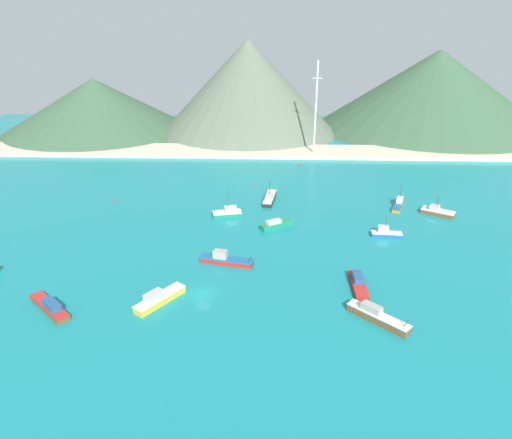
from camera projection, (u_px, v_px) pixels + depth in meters
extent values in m
cube|color=teal|center=(221.00, 226.00, 108.34)|extent=(260.00, 280.00, 0.50)
cube|color=#232328|center=(270.00, 199.00, 123.02)|extent=(3.71, 11.14, 1.09)
cube|color=white|center=(270.00, 197.00, 122.76)|extent=(3.78, 11.37, 0.20)
cube|color=beige|center=(269.00, 196.00, 121.30)|extent=(2.19, 3.87, 0.94)
cylinder|color=#4C3823|center=(270.00, 187.00, 120.97)|extent=(0.13, 0.13, 4.08)
cube|color=brown|center=(438.00, 213.00, 114.01)|extent=(8.24, 6.72, 1.00)
cube|color=white|center=(438.00, 211.00, 113.77)|extent=(8.40, 6.85, 0.20)
cube|color=beige|center=(435.00, 207.00, 114.01)|extent=(3.06, 3.12, 1.09)
cylinder|color=#4C3823|center=(438.00, 201.00, 113.04)|extent=(0.15, 0.15, 2.68)
cube|color=brown|center=(49.00, 308.00, 75.98)|extent=(9.35, 8.58, 0.89)
cube|color=red|center=(49.00, 305.00, 75.76)|extent=(9.54, 8.75, 0.20)
cube|color=#28568C|center=(52.00, 305.00, 74.65)|extent=(4.07, 3.84, 1.20)
cube|color=gold|center=(160.00, 300.00, 78.02)|extent=(7.60, 9.43, 1.13)
cube|color=white|center=(160.00, 296.00, 77.75)|extent=(7.76, 9.62, 0.20)
cube|color=beige|center=(154.00, 296.00, 76.55)|extent=(3.37, 3.77, 1.29)
cube|color=#1E5BA8|center=(386.00, 234.00, 102.57)|extent=(6.83, 2.65, 0.74)
cube|color=white|center=(387.00, 233.00, 102.38)|extent=(6.97, 2.70, 0.20)
cube|color=silver|center=(383.00, 229.00, 102.14)|extent=(2.43, 1.76, 1.50)
cylinder|color=#4C3823|center=(386.00, 221.00, 101.28)|extent=(0.13, 0.13, 2.59)
cube|color=red|center=(227.00, 261.00, 90.81)|extent=(10.85, 4.56, 0.95)
cube|color=#1E669E|center=(227.00, 259.00, 90.58)|extent=(11.06, 4.65, 0.20)
cube|color=#B2ADA3|center=(220.00, 254.00, 90.54)|extent=(3.05, 2.29, 1.53)
cylinder|color=#4C3823|center=(250.00, 259.00, 89.25)|extent=(0.58, 0.24, 1.29)
cube|color=orange|center=(399.00, 206.00, 118.82)|extent=(5.39, 9.38, 0.75)
cube|color=#1E669E|center=(399.00, 204.00, 118.63)|extent=(5.50, 9.57, 0.20)
cube|color=silver|center=(400.00, 200.00, 119.29)|extent=(2.38, 2.98, 1.36)
cylinder|color=#4C3823|center=(397.00, 208.00, 114.96)|extent=(0.29, 0.48, 1.02)
cylinder|color=#4C3823|center=(401.00, 191.00, 117.78)|extent=(0.14, 0.14, 4.08)
cube|color=brown|center=(378.00, 319.00, 72.89)|extent=(9.08, 8.62, 1.28)
cube|color=white|center=(378.00, 315.00, 72.59)|extent=(9.26, 8.79, 0.20)
cube|color=#B2ADA3|center=(372.00, 308.00, 73.18)|extent=(3.47, 3.38, 1.12)
cylinder|color=#4C3823|center=(406.00, 323.00, 69.21)|extent=(0.61, 0.58, 1.72)
cube|color=#198466|center=(227.00, 214.00, 113.39)|extent=(7.57, 4.64, 0.89)
cube|color=white|center=(227.00, 212.00, 113.18)|extent=(7.72, 4.74, 0.20)
cube|color=silver|center=(231.00, 209.00, 113.04)|extent=(3.47, 2.99, 1.22)
cylinder|color=#4C3823|center=(214.00, 211.00, 112.44)|extent=(0.55, 0.23, 1.22)
cylinder|color=#4C3823|center=(228.00, 199.00, 111.84)|extent=(0.12, 0.12, 4.31)
cube|color=#198466|center=(277.00, 225.00, 106.64)|extent=(8.19, 6.14, 1.15)
cube|color=#238C5B|center=(277.00, 223.00, 106.37)|extent=(8.35, 6.26, 0.20)
cube|color=beige|center=(274.00, 222.00, 105.69)|extent=(3.89, 3.21, 0.83)
cube|color=red|center=(358.00, 286.00, 82.41)|extent=(2.33, 9.00, 0.86)
cube|color=red|center=(359.00, 283.00, 82.20)|extent=(2.37, 9.18, 0.20)
cube|color=#28568C|center=(358.00, 277.00, 82.98)|extent=(1.73, 3.64, 1.05)
sphere|color=red|center=(115.00, 200.00, 123.22)|extent=(0.69, 0.69, 0.69)
sphere|color=red|center=(253.00, 185.00, 134.43)|extent=(0.63, 0.63, 0.63)
sphere|color=red|center=(300.00, 165.00, 153.53)|extent=(0.88, 0.88, 0.88)
cube|color=beige|center=(240.00, 151.00, 168.79)|extent=(247.00, 17.46, 1.20)
cone|color=#3D6042|center=(96.00, 106.00, 196.62)|extent=(82.15, 82.15, 22.92)
cone|color=#60705B|center=(248.00, 87.00, 193.27)|extent=(77.24, 77.24, 38.87)
cone|color=#3D6042|center=(435.00, 90.00, 201.57)|extent=(103.37, 103.37, 34.27)
cylinder|color=silver|center=(316.00, 110.00, 159.12)|extent=(0.76, 0.76, 33.02)
cylinder|color=silver|center=(317.00, 78.00, 154.92)|extent=(3.30, 0.38, 0.38)
cylinder|color=silver|center=(316.00, 98.00, 157.54)|extent=(0.38, 2.64, 0.38)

